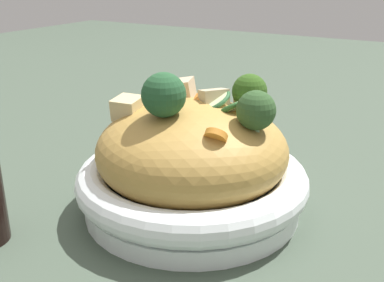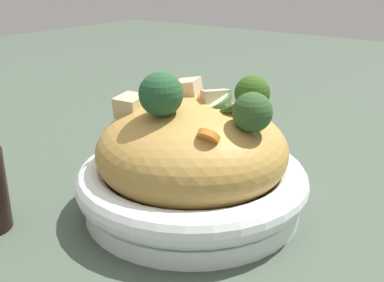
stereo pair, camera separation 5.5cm
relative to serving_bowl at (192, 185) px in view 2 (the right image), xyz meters
name	(u,v)px [view 2 (the right image)]	position (x,y,z in m)	size (l,w,h in m)	color
ground_plane	(192,208)	(0.00, 0.00, -0.03)	(3.00, 3.00, 0.00)	#3F4D3F
serving_bowl	(192,185)	(0.00, 0.00, 0.00)	(0.28, 0.28, 0.06)	white
noodle_heap	(192,150)	(0.00, 0.00, 0.05)	(0.23, 0.23, 0.11)	#B28841
broccoli_florets	(214,100)	(0.00, 0.03, 0.11)	(0.16, 0.15, 0.07)	#8FAC77
carrot_coins	(224,116)	(-0.01, 0.04, 0.09)	(0.12, 0.09, 0.03)	orange
zucchini_slices	(223,105)	(-0.02, 0.03, 0.10)	(0.06, 0.08, 0.03)	beige
chicken_chunks	(188,100)	(-0.03, -0.03, 0.10)	(0.12, 0.15, 0.04)	#C8B48C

